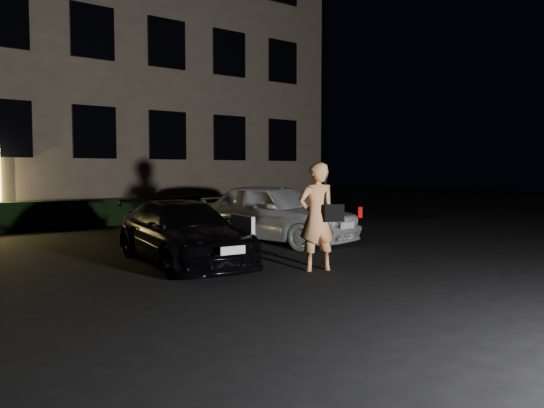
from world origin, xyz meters
TOP-DOWN VIEW (x-y plane):
  - ground at (0.00, 0.00)m, footprint 80.00×80.00m
  - building at (-0.00, 14.99)m, footprint 20.00×8.11m
  - hedge at (0.00, 10.50)m, footprint 15.00×0.70m
  - sedan at (-1.17, 2.75)m, footprint 2.10×4.25m
  - hatch at (2.04, 4.02)m, footprint 2.54×4.57m
  - man at (0.34, 0.62)m, footprint 0.80×0.62m

SIDE VIEW (x-z plane):
  - ground at x=0.00m, z-range 0.00..0.00m
  - hedge at x=0.00m, z-range 0.00..0.85m
  - sedan at x=-1.17m, z-range 0.00..1.18m
  - hatch at x=2.04m, z-range 0.00..1.47m
  - man at x=0.34m, z-range 0.00..1.91m
  - building at x=0.00m, z-range 0.00..12.00m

